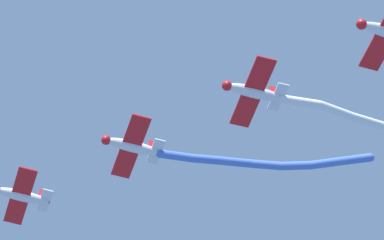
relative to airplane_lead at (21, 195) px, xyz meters
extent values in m
ellipsoid|color=white|center=(0.11, -0.04, -0.01)|extent=(4.85, 2.72, 0.99)
ellipsoid|color=#1E2D4C|center=(-0.45, 0.18, 0.36)|extent=(1.37, 1.06, 0.53)
cube|color=red|center=(-0.04, 0.02, -0.14)|extent=(4.15, 7.13, 0.13)
cube|color=white|center=(1.99, -0.80, 0.08)|extent=(1.88, 2.89, 0.11)
cube|color=red|center=(1.90, -0.77, 0.59)|extent=(1.07, 0.53, 1.36)
ellipsoid|color=white|center=(3.97, -10.83, 0.24)|extent=(4.83, 2.80, 0.99)
sphere|color=red|center=(1.85, -9.93, 0.24)|extent=(1.10, 1.10, 0.84)
ellipsoid|color=#1E2D4C|center=(3.42, -10.59, 0.61)|extent=(1.37, 1.08, 0.53)
cube|color=red|center=(3.82, -10.77, 0.11)|extent=(4.26, 7.11, 0.13)
cube|color=white|center=(5.84, -11.62, 0.33)|extent=(1.92, 2.89, 0.11)
cube|color=red|center=(5.75, -11.59, 0.84)|extent=(1.06, 0.55, 1.36)
cylinder|color=#4C75DB|center=(7.37, -12.51, 0.14)|extent=(2.76, 2.08, 0.82)
cylinder|color=#4C75DB|center=(9.57, -13.87, 0.17)|extent=(2.46, 1.88, 0.88)
cylinder|color=#4C75DB|center=(11.77, -15.23, 0.30)|extent=(2.79, 2.08, 0.86)
cylinder|color=#4C75DB|center=(13.89, -16.79, 0.19)|extent=(2.47, 2.21, 1.12)
cylinder|color=#4C75DB|center=(15.76, -18.50, 0.04)|extent=(2.36, 2.28, 0.75)
cylinder|color=#4C75DB|center=(17.49, -20.25, 0.13)|extent=(2.20, 2.25, 0.94)
cylinder|color=#4C75DB|center=(19.17, -22.16, 0.27)|extent=(2.36, 2.52, 0.86)
sphere|color=#4C75DB|center=(6.19, -11.78, 0.18)|extent=(0.72, 0.72, 0.72)
sphere|color=#4C75DB|center=(8.55, -13.24, 0.10)|extent=(0.72, 0.72, 0.72)
sphere|color=#4C75DB|center=(10.58, -14.50, 0.24)|extent=(0.72, 0.72, 0.72)
sphere|color=#4C75DB|center=(12.95, -15.96, 0.35)|extent=(0.72, 0.72, 0.72)
sphere|color=#4C75DB|center=(14.84, -17.63, 0.03)|extent=(0.72, 0.72, 0.72)
sphere|color=#4C75DB|center=(16.69, -19.37, 0.05)|extent=(0.72, 0.72, 0.72)
sphere|color=#4C75DB|center=(18.28, -21.14, 0.21)|extent=(0.72, 0.72, 0.72)
sphere|color=#4C75DB|center=(20.05, -23.18, 0.32)|extent=(0.72, 0.72, 0.72)
ellipsoid|color=white|center=(7.83, -21.62, 0.49)|extent=(4.79, 2.94, 0.99)
sphere|color=red|center=(5.74, -20.64, 0.49)|extent=(1.12, 1.12, 0.84)
ellipsoid|color=#1E2D4C|center=(7.28, -21.36, 0.86)|extent=(1.37, 1.11, 0.53)
cube|color=red|center=(7.68, -21.55, 0.36)|extent=(4.46, 7.06, 0.13)
cube|color=white|center=(9.67, -22.48, 0.58)|extent=(2.00, 2.88, 0.11)
cube|color=red|center=(9.58, -22.43, 1.09)|extent=(1.05, 0.58, 1.36)
cylinder|color=white|center=(11.47, -23.35, 0.60)|extent=(3.30, 2.09, 1.10)
cylinder|color=white|center=(14.45, -24.44, 0.91)|extent=(3.31, 1.48, 1.05)
cylinder|color=white|center=(17.56, -25.28, 1.25)|extent=(3.45, 1.63, 1.15)
sphere|color=white|center=(10.02, -22.64, 0.43)|extent=(0.74, 0.74, 0.74)
sphere|color=white|center=(12.91, -24.06, 0.76)|extent=(0.74, 0.74, 0.74)
sphere|color=white|center=(15.98, -24.82, 1.06)|extent=(0.74, 0.74, 0.74)
sphere|color=white|center=(19.13, -25.74, 1.44)|extent=(0.74, 0.74, 0.74)
sphere|color=red|center=(9.59, -31.47, 0.74)|extent=(1.11, 1.11, 0.84)
ellipsoid|color=#1E2D4C|center=(11.14, -32.16, 1.11)|extent=(1.37, 1.09, 0.53)
camera|label=1|loc=(-21.84, -47.89, -51.25)|focal=75.86mm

